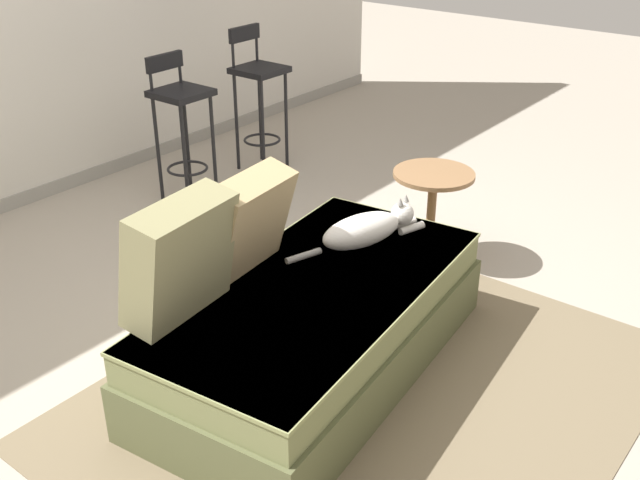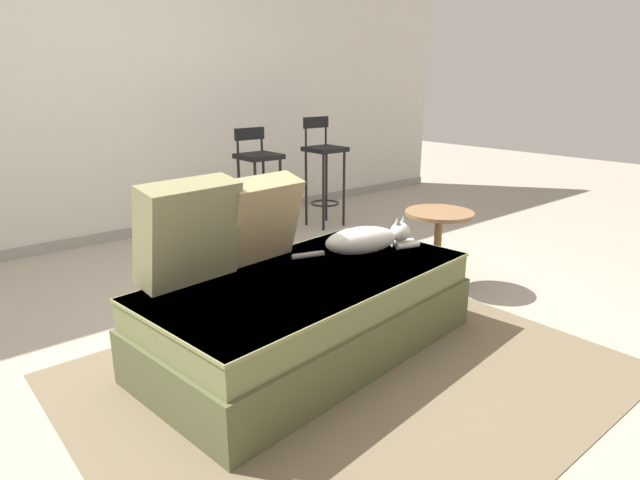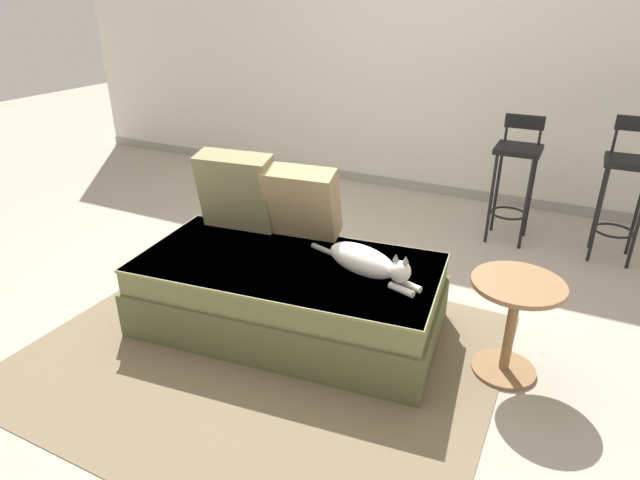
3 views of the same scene
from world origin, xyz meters
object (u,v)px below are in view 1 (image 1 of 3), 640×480
couch (317,326)px  side_table (432,203)px  throw_pillow_middle (246,222)px  cat (367,229)px  bar_stool_near_window (181,114)px  bar_stool_by_doorway (258,88)px  throw_pillow_corner (179,259)px

couch → side_table: size_ratio=3.38×
throw_pillow_middle → cat: throw_pillow_middle is taller
cat → side_table: bearing=6.1°
cat → bar_stool_near_window: bar_stool_near_window is taller
throw_pillow_middle → bar_stool_by_doorway: bar_stool_by_doorway is taller
cat → side_table: 0.76m
couch → throw_pillow_middle: bearing=103.8°
couch → bar_stool_near_window: (0.92, 1.82, 0.37)m
couch → side_table: 1.20m
throw_pillow_corner → side_table: size_ratio=0.94×
throw_pillow_corner → bar_stool_by_doorway: bar_stool_by_doorway is taller
couch → bar_stool_near_window: size_ratio=1.87×
throw_pillow_middle → bar_stool_near_window: size_ratio=0.48×
couch → throw_pillow_corner: 0.72m
bar_stool_near_window → side_table: (0.26, -1.69, -0.24)m
bar_stool_near_window → side_table: bearing=-81.2°
cat → bar_stool_by_doorway: (1.21, 1.77, 0.10)m
throw_pillow_corner → bar_stool_near_window: bearing=47.5°
throw_pillow_corner → throw_pillow_middle: bearing=6.4°
throw_pillow_corner → bar_stool_by_doorway: bearing=35.9°
throw_pillow_middle → bar_stool_near_window: 1.81m
bar_stool_by_doorway → side_table: bar_stool_by_doorway is taller
bar_stool_by_doorway → side_table: (-0.47, -1.69, -0.25)m
bar_stool_by_doorway → couch: bearing=-132.1°
bar_stool_by_doorway → throw_pillow_middle: bearing=-138.9°
throw_pillow_middle → bar_stool_by_doorway: bearing=41.1°
throw_pillow_corner → cat: bearing=-13.1°
throw_pillow_corner → throw_pillow_middle: size_ratio=1.08×
throw_pillow_corner → bar_stool_by_doorway: (2.15, 1.55, -0.07)m
couch → bar_stool_by_doorway: 2.49m
throw_pillow_middle → couch: bearing=-76.2°
bar_stool_near_window → couch: bearing=-116.9°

